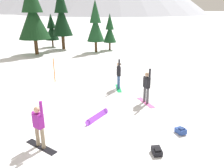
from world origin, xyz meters
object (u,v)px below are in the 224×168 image
backpack_blue (181,131)px  trail_marker_pole (54,70)px  loose_snowboard_near_right (97,116)px  pine_tree_slender (52,29)px  pine_tree_tall (110,30)px  snowboarder_background (119,74)px  backpack_black (157,151)px  snowboarder_midground (147,86)px  pine_tree_short (33,14)px  pine_tree_broad (95,24)px  snowboarder_foreground (39,126)px  pine_tree_young (61,15)px

backpack_blue → trail_marker_pole: trail_marker_pole is taller
loose_snowboard_near_right → backpack_blue: 3.89m
pine_tree_slender → pine_tree_tall: bearing=-9.1°
snowboarder_background → backpack_black: 7.24m
pine_tree_tall → snowboarder_midground: bearing=-75.1°
pine_tree_short → pine_tree_broad: 7.00m
snowboarder_foreground → pine_tree_slender: 24.15m
pine_tree_short → pine_tree_tall: size_ratio=1.81×
snowboarder_foreground → backpack_blue: (5.51, 1.73, -0.80)m
trail_marker_pole → pine_tree_broad: size_ratio=0.29×
pine_tree_young → pine_tree_short: bearing=-117.1°
pine_tree_young → pine_tree_short: (-1.92, -3.75, 0.12)m
snowboarder_midground → trail_marker_pole: snowboarder_midground is taller
snowboarder_foreground → pine_tree_young: size_ratio=0.25×
pine_tree_tall → loose_snowboard_near_right: bearing=-83.9°
trail_marker_pole → pine_tree_slender: size_ratio=0.39×
pine_tree_young → pine_tree_broad: (4.63, -1.57, -1.02)m
snowboarder_midground → pine_tree_tall: size_ratio=0.46×
snowboarder_foreground → trail_marker_pole: bearing=107.4°
loose_snowboard_near_right → backpack_blue: bearing=-12.2°
snowboarder_foreground → trail_marker_pole: (-2.46, 7.84, -0.07)m
pine_tree_broad → pine_tree_young: bearing=161.3°
snowboarder_midground → pine_tree_short: (-12.36, 12.50, 3.47)m
snowboarder_background → pine_tree_tall: bearing=100.3°
pine_tree_tall → snowboarder_foreground: bearing=-89.1°
backpack_blue → snowboarder_background: bearing=121.4°
trail_marker_pole → pine_tree_short: (-5.84, 9.50, 3.58)m
backpack_blue → pine_tree_short: size_ratio=0.07×
snowboarder_background → trail_marker_pole: size_ratio=1.18×
pine_tree_slender → trail_marker_pole: bearing=-68.0°
snowboarder_midground → backpack_black: size_ratio=3.72×
snowboarder_midground → snowboarder_background: size_ratio=1.01×
backpack_blue → pine_tree_broad: 19.47m
snowboarder_background → pine_tree_young: pine_tree_young is taller
loose_snowboard_near_right → pine_tree_young: pine_tree_young is taller
backpack_black → trail_marker_pole: 10.34m
loose_snowboard_near_right → snowboarder_midground: bearing=43.9°
snowboarder_foreground → loose_snowboard_near_right: (1.70, 2.56, -0.80)m
pine_tree_short → snowboarder_midground: bearing=-45.3°
pine_tree_young → pine_tree_slender: size_ratio=1.80×
snowboarder_midground → backpack_blue: 3.52m
backpack_blue → trail_marker_pole: size_ratio=0.32×
backpack_blue → loose_snowboard_near_right: bearing=167.8°
snowboarder_background → backpack_blue: bearing=-58.6°
snowboarder_midground → pine_tree_young: pine_tree_young is taller
pine_tree_tall → snowboarder_background: bearing=-79.7°
pine_tree_slender → pine_tree_short: 5.63m
snowboarder_midground → pine_tree_broad: size_ratio=0.34×
pine_tree_young → pine_tree_broad: size_ratio=1.31×
loose_snowboard_near_right → pine_tree_young: bearing=113.6°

